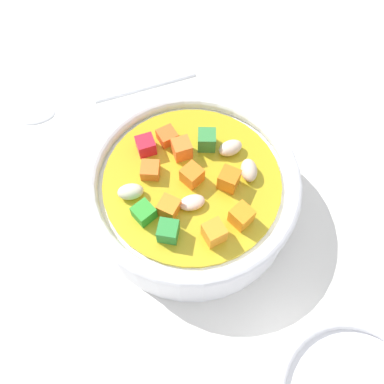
# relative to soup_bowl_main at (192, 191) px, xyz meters

# --- Properties ---
(ground_plane) EXTENTS (1.40, 1.40, 0.02)m
(ground_plane) POSITION_rel_soup_bowl_main_xyz_m (0.00, 0.00, -0.04)
(ground_plane) COLOR silver
(soup_bowl_main) EXTENTS (0.20, 0.20, 0.07)m
(soup_bowl_main) POSITION_rel_soup_bowl_main_xyz_m (0.00, 0.00, 0.00)
(soup_bowl_main) COLOR white
(soup_bowl_main) RESTS_ON ground_plane
(spoon) EXTENTS (0.21, 0.04, 0.01)m
(spoon) POSITION_rel_soup_bowl_main_xyz_m (-0.04, 0.18, -0.03)
(spoon) COLOR silver
(spoon) RESTS_ON ground_plane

